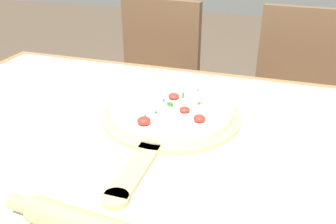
% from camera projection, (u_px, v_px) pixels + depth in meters
% --- Properties ---
extents(dining_table, '(1.43, 0.90, 0.74)m').
position_uv_depth(dining_table, '(157.00, 171.00, 0.87)').
color(dining_table, olive).
rests_on(dining_table, ground_plane).
extents(towel_cloth, '(1.35, 0.82, 0.00)m').
position_uv_depth(towel_cloth, '(157.00, 135.00, 0.82)').
color(towel_cloth, silver).
rests_on(towel_cloth, dining_table).
extents(pizza_peel, '(0.34, 0.52, 0.01)m').
position_uv_depth(pizza_peel, '(169.00, 119.00, 0.87)').
color(pizza_peel, tan).
rests_on(pizza_peel, towel_cloth).
extents(pizza, '(0.30, 0.30, 0.04)m').
position_uv_depth(pizza, '(172.00, 109.00, 0.88)').
color(pizza, beige).
rests_on(pizza, pizza_peel).
extents(chair_left, '(0.44, 0.44, 0.90)m').
position_uv_depth(chair_left, '(153.00, 86.00, 1.65)').
color(chair_left, brown).
rests_on(chair_left, ground_plane).
extents(chair_right, '(0.43, 0.43, 0.90)m').
position_uv_depth(chair_right, '(297.00, 104.00, 1.47)').
color(chair_right, brown).
rests_on(chair_right, ground_plane).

